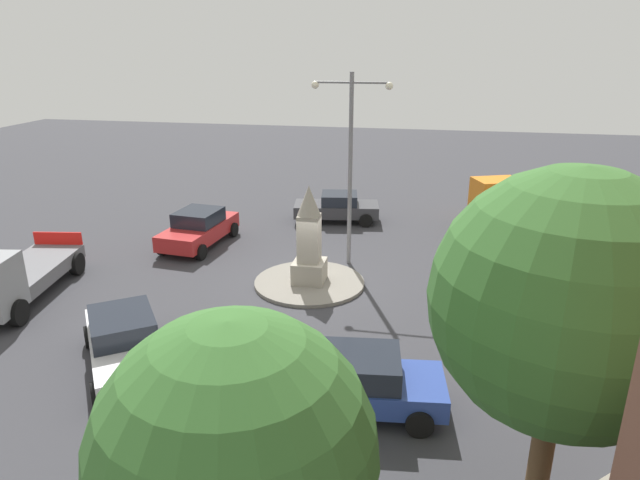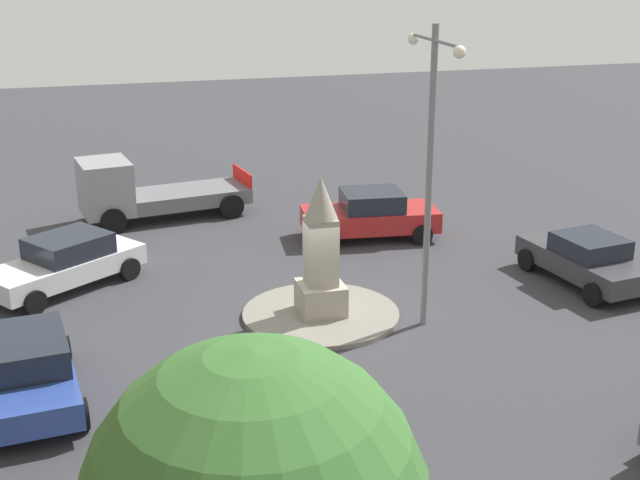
# 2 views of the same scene
# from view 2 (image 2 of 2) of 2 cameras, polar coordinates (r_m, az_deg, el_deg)

# --- Properties ---
(ground_plane) EXTENTS (80.00, 80.00, 0.00)m
(ground_plane) POSITION_cam_2_polar(r_m,az_deg,el_deg) (22.29, 0.05, -5.03)
(ground_plane) COLOR #38383D
(traffic_island) EXTENTS (4.01, 4.01, 0.12)m
(traffic_island) POSITION_cam_2_polar(r_m,az_deg,el_deg) (22.26, 0.05, -4.88)
(traffic_island) COLOR gray
(traffic_island) RESTS_ON ground
(monument) EXTENTS (1.13, 1.13, 3.57)m
(monument) POSITION_cam_2_polar(r_m,az_deg,el_deg) (21.65, 0.06, -0.97)
(monument) COLOR #9E9687
(monument) RESTS_ON traffic_island
(streetlamp) EXTENTS (2.97, 0.28, 7.35)m
(streetlamp) POSITION_cam_2_polar(r_m,az_deg,el_deg) (20.60, 7.26, 5.91)
(streetlamp) COLOR slate
(streetlamp) RESTS_ON ground
(car_dark_grey_parked_left) EXTENTS (4.29, 2.44, 1.41)m
(car_dark_grey_parked_left) POSITION_cam_2_polar(r_m,az_deg,el_deg) (25.24, 17.04, -1.18)
(car_dark_grey_parked_left) COLOR #38383D
(car_dark_grey_parked_left) RESTS_ON ground
(car_blue_far_side) EXTENTS (4.48, 2.36, 1.48)m
(car_blue_far_side) POSITION_cam_2_polar(r_m,az_deg,el_deg) (19.05, -18.62, -7.96)
(car_blue_far_side) COLOR #2D479E
(car_blue_far_side) RESTS_ON ground
(car_white_parked_right) EXTENTS (3.97, 4.59, 1.47)m
(car_white_parked_right) POSITION_cam_2_polar(r_m,az_deg,el_deg) (24.83, -16.37, -1.38)
(car_white_parked_right) COLOR silver
(car_white_parked_right) RESTS_ON ground
(car_red_near_island) EXTENTS (2.40, 4.45, 1.56)m
(car_red_near_island) POSITION_cam_2_polar(r_m,az_deg,el_deg) (27.86, 3.32, 1.68)
(car_red_near_island) COLOR #B22323
(car_red_near_island) RESTS_ON ground
(truck_grey_approaching) EXTENTS (2.99, 5.88, 2.21)m
(truck_grey_approaching) POSITION_cam_2_polar(r_m,az_deg,el_deg) (30.15, -11.53, 3.10)
(truck_grey_approaching) COLOR gray
(truck_grey_approaching) RESTS_ON ground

